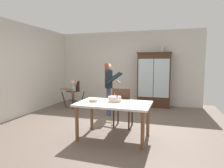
{
  "coord_description": "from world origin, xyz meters",
  "views": [
    {
      "loc": [
        1.5,
        -4.59,
        1.55
      ],
      "look_at": [
        -0.04,
        0.7,
        0.95
      ],
      "focal_mm": 31.33,
      "sensor_mm": 36.0,
      "label": 1
    }
  ],
  "objects_px": {
    "china_cabinet": "(154,80)",
    "dining_chair_far_side": "(122,105)",
    "high_chair_with_toddler": "(73,89)",
    "adult_person": "(109,83)",
    "dining_table": "(114,107)",
    "ceramic_vase": "(162,49)",
    "serving_bowl": "(93,100)",
    "birthday_cake": "(115,99)"
  },
  "relations": [
    {
      "from": "ceramic_vase",
      "to": "dining_chair_far_side",
      "type": "relative_size",
      "value": 0.28
    },
    {
      "from": "china_cabinet",
      "to": "adult_person",
      "type": "distance_m",
      "value": 1.92
    },
    {
      "from": "dining_table",
      "to": "high_chair_with_toddler",
      "type": "bearing_deg",
      "value": 132.64
    },
    {
      "from": "ceramic_vase",
      "to": "dining_chair_far_side",
      "type": "distance_m",
      "value": 3.04
    },
    {
      "from": "ceramic_vase",
      "to": "high_chair_with_toddler",
      "type": "xyz_separation_m",
      "value": [
        -2.92,
        -0.93,
        -1.38
      ]
    },
    {
      "from": "china_cabinet",
      "to": "birthday_cake",
      "type": "xyz_separation_m",
      "value": [
        -0.58,
        -3.07,
        -0.17
      ]
    },
    {
      "from": "serving_bowl",
      "to": "dining_chair_far_side",
      "type": "bearing_deg",
      "value": 55.57
    },
    {
      "from": "serving_bowl",
      "to": "dining_chair_far_side",
      "type": "xyz_separation_m",
      "value": [
        0.46,
        0.68,
        -0.21
      ]
    },
    {
      "from": "ceramic_vase",
      "to": "dining_table",
      "type": "bearing_deg",
      "value": -104.32
    },
    {
      "from": "high_chair_with_toddler",
      "to": "dining_table",
      "type": "xyz_separation_m",
      "value": [
        2.1,
        -2.28,
        -0.01
      ]
    },
    {
      "from": "adult_person",
      "to": "dining_chair_far_side",
      "type": "bearing_deg",
      "value": -169.35
    },
    {
      "from": "high_chair_with_toddler",
      "to": "dining_chair_far_side",
      "type": "height_order",
      "value": "dining_chair_far_side"
    },
    {
      "from": "adult_person",
      "to": "serving_bowl",
      "type": "distance_m",
      "value": 1.73
    },
    {
      "from": "birthday_cake",
      "to": "dining_chair_far_side",
      "type": "distance_m",
      "value": 0.59
    },
    {
      "from": "high_chair_with_toddler",
      "to": "dining_chair_far_side",
      "type": "xyz_separation_m",
      "value": [
        2.12,
        -1.61,
        -0.1
      ]
    },
    {
      "from": "birthday_cake",
      "to": "high_chair_with_toddler",
      "type": "bearing_deg",
      "value": 134.11
    },
    {
      "from": "adult_person",
      "to": "dining_chair_far_side",
      "type": "xyz_separation_m",
      "value": [
        0.65,
        -1.03,
        -0.41
      ]
    },
    {
      "from": "china_cabinet",
      "to": "dining_table",
      "type": "distance_m",
      "value": 3.27
    },
    {
      "from": "china_cabinet",
      "to": "dining_table",
      "type": "relative_size",
      "value": 1.27
    },
    {
      "from": "ceramic_vase",
      "to": "china_cabinet",
      "type": "bearing_deg",
      "value": -179.17
    },
    {
      "from": "adult_person",
      "to": "birthday_cake",
      "type": "distance_m",
      "value": 1.69
    },
    {
      "from": "birthday_cake",
      "to": "serving_bowl",
      "type": "bearing_deg",
      "value": -161.99
    },
    {
      "from": "dining_table",
      "to": "dining_chair_far_side",
      "type": "bearing_deg",
      "value": 88.42
    },
    {
      "from": "adult_person",
      "to": "serving_bowl",
      "type": "bearing_deg",
      "value": 164.65
    },
    {
      "from": "china_cabinet",
      "to": "serving_bowl",
      "type": "height_order",
      "value": "china_cabinet"
    },
    {
      "from": "serving_bowl",
      "to": "dining_chair_far_side",
      "type": "relative_size",
      "value": 0.19
    },
    {
      "from": "ceramic_vase",
      "to": "dining_table",
      "type": "distance_m",
      "value": 3.59
    },
    {
      "from": "dining_table",
      "to": "birthday_cake",
      "type": "relative_size",
      "value": 5.38
    },
    {
      "from": "china_cabinet",
      "to": "adult_person",
      "type": "xyz_separation_m",
      "value": [
        -1.19,
        -1.5,
        0.01
      ]
    },
    {
      "from": "dining_table",
      "to": "birthday_cake",
      "type": "distance_m",
      "value": 0.2
    },
    {
      "from": "china_cabinet",
      "to": "serving_bowl",
      "type": "xyz_separation_m",
      "value": [
        -1.0,
        -3.21,
        -0.19
      ]
    },
    {
      "from": "birthday_cake",
      "to": "dining_table",
      "type": "bearing_deg",
      "value": -82.23
    },
    {
      "from": "high_chair_with_toddler",
      "to": "dining_chair_far_side",
      "type": "distance_m",
      "value": 2.66
    },
    {
      "from": "ceramic_vase",
      "to": "dining_chair_far_side",
      "type": "bearing_deg",
      "value": -107.5
    },
    {
      "from": "high_chair_with_toddler",
      "to": "birthday_cake",
      "type": "xyz_separation_m",
      "value": [
        2.08,
        -2.15,
        0.14
      ]
    },
    {
      "from": "high_chair_with_toddler",
      "to": "adult_person",
      "type": "relative_size",
      "value": 0.62
    },
    {
      "from": "china_cabinet",
      "to": "dining_table",
      "type": "bearing_deg",
      "value": -99.91
    },
    {
      "from": "adult_person",
      "to": "birthday_cake",
      "type": "height_order",
      "value": "adult_person"
    },
    {
      "from": "serving_bowl",
      "to": "china_cabinet",
      "type": "bearing_deg",
      "value": 72.63
    },
    {
      "from": "dining_chair_far_side",
      "to": "high_chair_with_toddler",
      "type": "bearing_deg",
      "value": -35.69
    },
    {
      "from": "china_cabinet",
      "to": "dining_chair_far_side",
      "type": "bearing_deg",
      "value": -102.05
    },
    {
      "from": "china_cabinet",
      "to": "dining_chair_far_side",
      "type": "xyz_separation_m",
      "value": [
        -0.54,
        -2.53,
        -0.41
      ]
    }
  ]
}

